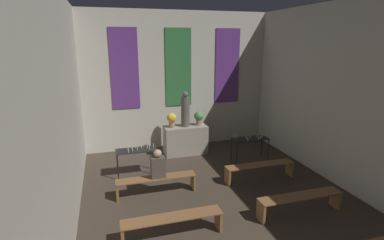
% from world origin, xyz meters
% --- Properties ---
extents(wall_back, '(6.97, 0.16, 4.88)m').
position_xyz_m(wall_back, '(0.00, 9.18, 2.47)').
color(wall_back, beige).
rests_on(wall_back, ground_plane).
extents(wall_left, '(0.12, 9.37, 4.88)m').
position_xyz_m(wall_left, '(-3.42, 4.56, 2.44)').
color(wall_left, beige).
rests_on(wall_left, ground_plane).
extents(wall_right, '(0.12, 9.37, 4.88)m').
position_xyz_m(wall_right, '(3.42, 4.56, 2.44)').
color(wall_right, beige).
rests_on(wall_right, ground_plane).
extents(altar, '(1.48, 0.65, 1.00)m').
position_xyz_m(altar, '(0.00, 8.20, 0.50)').
color(altar, gray).
rests_on(altar, ground_plane).
extents(statue, '(0.29, 0.29, 1.21)m').
position_xyz_m(statue, '(0.00, 8.20, 1.56)').
color(statue, '#5B5651').
rests_on(statue, altar).
extents(flower_vase_left, '(0.33, 0.33, 0.50)m').
position_xyz_m(flower_vase_left, '(-0.48, 8.20, 1.29)').
color(flower_vase_left, '#937A5B').
rests_on(flower_vase_left, altar).
extents(flower_vase_right, '(0.33, 0.33, 0.50)m').
position_xyz_m(flower_vase_right, '(0.48, 8.20, 1.29)').
color(flower_vase_right, '#937A5B').
rests_on(flower_vase_right, altar).
extents(candle_rack_left, '(1.18, 0.50, 0.99)m').
position_xyz_m(candle_rack_left, '(-1.83, 6.92, 0.69)').
color(candle_rack_left, black).
rests_on(candle_rack_left, ground_plane).
extents(candle_rack_right, '(1.18, 0.50, 0.99)m').
position_xyz_m(candle_rack_right, '(1.83, 6.92, 0.69)').
color(candle_rack_right, black).
rests_on(candle_rack_right, ground_plane).
extents(pew_second_left, '(2.04, 0.36, 0.47)m').
position_xyz_m(pew_second_left, '(-1.49, 3.77, 0.34)').
color(pew_second_left, brown).
rests_on(pew_second_left, ground_plane).
extents(pew_second_right, '(2.04, 0.36, 0.47)m').
position_xyz_m(pew_second_right, '(1.49, 3.77, 0.34)').
color(pew_second_right, brown).
rests_on(pew_second_right, ground_plane).
extents(pew_back_left, '(2.04, 0.36, 0.47)m').
position_xyz_m(pew_back_left, '(-1.49, 5.62, 0.34)').
color(pew_back_left, brown).
rests_on(pew_back_left, ground_plane).
extents(pew_back_right, '(2.04, 0.36, 0.47)m').
position_xyz_m(pew_back_right, '(1.49, 5.62, 0.34)').
color(pew_back_right, brown).
rests_on(pew_back_right, ground_plane).
extents(person_seated, '(0.36, 0.24, 0.75)m').
position_xyz_m(person_seated, '(-1.43, 5.62, 0.80)').
color(person_seated, '#4C4238').
rests_on(person_seated, pew_back_left).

